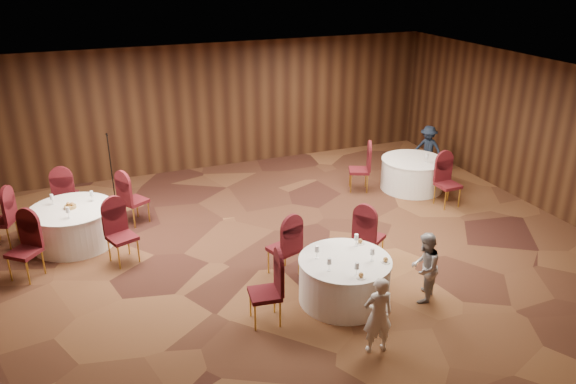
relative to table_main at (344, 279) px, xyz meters
name	(u,v)px	position (x,y,z in m)	size (l,w,h in m)	color
ground	(282,251)	(-0.33, 1.89, -0.38)	(12.00, 12.00, 0.00)	black
room_shell	(282,153)	(-0.33, 1.89, 1.59)	(12.00, 12.00, 12.00)	silver
table_main	(344,279)	(0.00, 0.00, 0.00)	(1.48, 1.48, 0.74)	white
table_left	(73,225)	(-3.95, 3.69, 0.00)	(1.59, 1.59, 0.74)	white
table_right	(412,174)	(3.67, 3.61, 0.00)	(1.49, 1.49, 0.74)	white
chairs_main	(309,258)	(-0.34, 0.65, 0.12)	(3.01, 1.81, 1.00)	#3B0B13
chairs_left	(71,220)	(-3.98, 3.70, 0.12)	(3.19, 3.02, 1.00)	#3B0B13
chairs_right	(402,177)	(3.14, 3.24, 0.12)	(2.00, 2.15, 1.00)	#3B0B13
tabletop_main	(356,255)	(0.14, -0.11, 0.47)	(1.06, 1.11, 0.22)	silver
tabletop_left	(70,204)	(-3.95, 3.69, 0.45)	(0.80, 0.83, 0.22)	silver
tabletop_right	(427,156)	(3.83, 3.33, 0.52)	(0.08, 0.08, 0.22)	silver
mic_stand	(113,182)	(-3.02, 5.51, 0.08)	(0.24, 0.24, 1.58)	black
woman_a	(378,315)	(-0.16, -1.30, 0.22)	(0.43, 0.28, 1.18)	silver
woman_b	(424,267)	(1.18, -0.46, 0.22)	(0.57, 0.45, 1.18)	#9F9FA3
man_c	(428,149)	(4.69, 4.50, 0.22)	(0.77, 0.45, 1.20)	black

